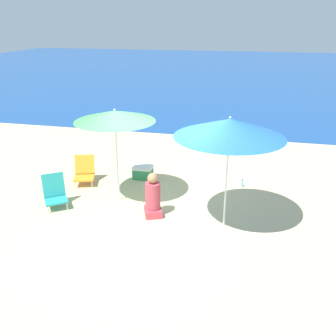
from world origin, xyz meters
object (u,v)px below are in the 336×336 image
Objects in this scene: water_bottle at (242,184)px; beach_umbrella_green at (115,116)px; beach_umbrella_blue at (230,128)px; cooler_box at (143,172)px; beach_chair_teal at (55,192)px; beach_chair_orange at (84,171)px; person_seated_near at (153,198)px; seagull at (245,151)px.

beach_umbrella_green is at bearing -152.64° from water_bottle.
beach_umbrella_blue is 3.49m from cooler_box.
beach_umbrella_green is at bearing -10.77° from beach_chair_teal.
person_seated_near is (2.11, -1.24, 0.09)m from beach_chair_orange.
person_seated_near is 1.96× the size of cooler_box.
beach_chair_orange is (0.08, 1.32, -0.02)m from beach_chair_teal.
cooler_box is (1.41, 1.94, -0.17)m from beach_chair_teal.
beach_chair_teal is 2.40m from cooler_box.
water_bottle is 2.36m from seagull.
seagull is (2.47, 2.40, -0.02)m from cooler_box.
beach_chair_teal is (-1.25, -0.59, -1.61)m from beach_umbrella_green.
water_bottle is at bearing 27.36° from beach_umbrella_green.
beach_umbrella_blue is 2.18m from person_seated_near.
beach_umbrella_blue reaches higher than beach_chair_orange.
beach_umbrella_green is at bearing 166.58° from beach_umbrella_blue.
cooler_box is 1.80× the size of seagull.
person_seated_near is (0.94, -0.51, -1.55)m from beach_umbrella_green.
beach_umbrella_green reaches higher than person_seated_near.
beach_chair_teal reaches higher than cooler_box.
beach_chair_teal is 1.32m from beach_chair_orange.
cooler_box is at bearing 17.90° from beach_chair_teal.
cooler_box is at bearing 90.76° from person_seated_near.
beach_umbrella_blue is 4.71m from seagull.
beach_umbrella_blue is at bearing -38.26° from beach_chair_orange.
water_bottle is (3.92, 1.98, -0.26)m from beach_chair_teal.
beach_umbrella_green is 4.34× the size of cooler_box.
beach_chair_orange is 3.70× the size of water_bottle.
person_seated_near reaches higher than beach_chair_orange.
beach_umbrella_blue reaches higher than cooler_box.
beach_chair_orange is 2.45m from person_seated_near.
beach_chair_orange is 3.91m from water_bottle.
person_seated_near is at bearing -67.08° from cooler_box.
beach_umbrella_green reaches higher than beach_chair_orange.
beach_umbrella_blue is 3.05× the size of beach_chair_orange.
beach_umbrella_blue reaches higher than seagull.
cooler_box is at bearing 139.62° from beach_umbrella_blue.
beach_chair_orange is at bearing -155.04° from cooler_box.
beach_umbrella_blue reaches higher than beach_chair_teal.
beach_chair_teal is 0.99× the size of beach_chair_orange.
beach_chair_orange is (-1.17, 0.73, -1.63)m from beach_umbrella_green.
person_seated_near is at bearing -48.66° from beach_chair_orange.
beach_umbrella_green is at bearing 129.33° from person_seated_near.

